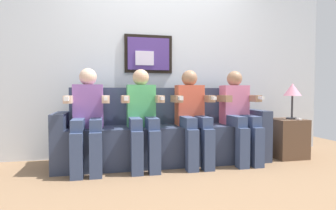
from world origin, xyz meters
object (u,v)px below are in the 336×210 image
at_px(couch, 165,136).
at_px(person_leftmost, 88,115).
at_px(person_rightmost, 239,112).
at_px(table_lamp, 292,91).
at_px(person_left_center, 142,114).
at_px(person_right_center, 192,113).
at_px(side_table_right, 287,138).
at_px(spare_remote_on_table, 297,119).

bearing_deg(couch, person_leftmost, -169.13).
xyz_separation_m(person_leftmost, person_rightmost, (1.76, 0.00, -0.00)).
bearing_deg(table_lamp, person_left_center, -178.96).
xyz_separation_m(couch, table_lamp, (1.65, -0.13, 0.55)).
xyz_separation_m(person_right_center, person_rightmost, (0.59, 0.00, -0.00)).
height_order(couch, side_table_right, couch).
xyz_separation_m(table_lamp, spare_remote_on_table, (0.02, -0.08, -0.35)).
xyz_separation_m(person_left_center, person_right_center, (0.59, 0.00, 0.00)).
xyz_separation_m(side_table_right, spare_remote_on_table, (0.07, -0.11, 0.26)).
xyz_separation_m(person_leftmost, side_table_right, (2.48, 0.06, -0.36)).
bearing_deg(table_lamp, person_rightmost, -177.41).
xyz_separation_m(couch, person_leftmost, (-0.88, -0.17, 0.29)).
bearing_deg(side_table_right, person_right_center, -177.30).
bearing_deg(spare_remote_on_table, couch, 172.66).
xyz_separation_m(person_right_center, table_lamp, (1.35, 0.04, 0.25)).
xyz_separation_m(person_rightmost, spare_remote_on_table, (0.78, -0.05, -0.10)).
bearing_deg(person_leftmost, spare_remote_on_table, -1.02).
relative_size(person_rightmost, spare_remote_on_table, 8.54).
bearing_deg(person_right_center, person_leftmost, 180.00).
bearing_deg(side_table_right, spare_remote_on_table, -58.42).
xyz_separation_m(person_right_center, spare_remote_on_table, (1.37, -0.05, -0.10)).
distance_m(person_right_center, side_table_right, 1.35).
bearing_deg(person_rightmost, person_left_center, -179.98).
distance_m(side_table_right, table_lamp, 0.61).
relative_size(person_right_center, side_table_right, 2.22).
relative_size(person_right_center, table_lamp, 2.41).
distance_m(person_right_center, table_lamp, 1.38).
xyz_separation_m(person_leftmost, person_left_center, (0.59, 0.00, 0.00)).
relative_size(couch, person_rightmost, 2.25).
distance_m(person_left_center, person_rightmost, 1.17).
bearing_deg(person_left_center, side_table_right, 1.86).
bearing_deg(couch, side_table_right, -3.85).
relative_size(person_leftmost, person_rightmost, 1.00).
bearing_deg(couch, person_left_center, -150.07).
distance_m(couch, side_table_right, 1.60).
xyz_separation_m(person_right_center, side_table_right, (1.30, 0.06, -0.36)).
height_order(person_rightmost, side_table_right, person_rightmost).
xyz_separation_m(couch, person_rightmost, (0.88, -0.17, 0.29)).
height_order(couch, person_left_center, person_left_center).
height_order(person_right_center, table_lamp, person_right_center).
bearing_deg(person_left_center, table_lamp, 1.04).
bearing_deg(table_lamp, spare_remote_on_table, -78.82).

